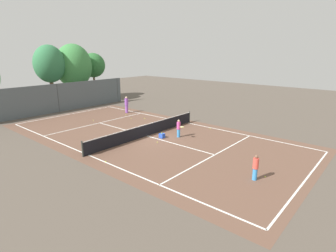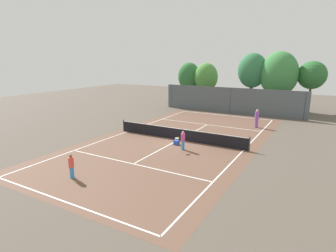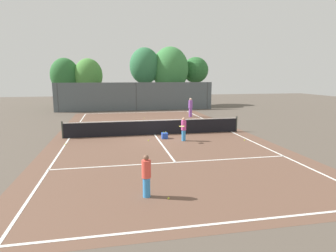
% 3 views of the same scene
% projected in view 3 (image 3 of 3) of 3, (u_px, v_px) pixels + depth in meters
% --- Properties ---
extents(ground_plane, '(80.00, 80.00, 0.00)m').
position_uv_depth(ground_plane, '(155.00, 135.00, 19.25)').
color(ground_plane, brown).
extents(court_surface, '(13.00, 25.00, 0.01)m').
position_uv_depth(court_surface, '(155.00, 135.00, 19.25)').
color(court_surface, brown).
rests_on(court_surface, ground_plane).
extents(tennis_net, '(11.90, 0.10, 1.10)m').
position_uv_depth(tennis_net, '(155.00, 127.00, 19.16)').
color(tennis_net, '#333833').
rests_on(tennis_net, ground_plane).
extents(perimeter_fence, '(18.00, 0.12, 3.20)m').
position_uv_depth(perimeter_fence, '(136.00, 97.00, 32.50)').
color(perimeter_fence, '#515B60').
rests_on(perimeter_fence, ground_plane).
extents(tree_0, '(3.54, 3.24, 6.12)m').
position_uv_depth(tree_0, '(88.00, 76.00, 36.22)').
color(tree_0, brown).
rests_on(tree_0, ground_plane).
extents(tree_1, '(3.49, 3.49, 6.46)m').
position_uv_depth(tree_1, '(195.00, 70.00, 38.79)').
color(tree_1, brown).
rests_on(tree_1, ground_plane).
extents(tree_2, '(3.81, 3.49, 7.47)m').
position_uv_depth(tree_2, '(145.00, 66.00, 36.19)').
color(tree_2, brown).
rests_on(tree_2, ground_plane).
extents(tree_3, '(4.75, 4.67, 7.65)m').
position_uv_depth(tree_3, '(170.00, 69.00, 37.06)').
color(tree_3, brown).
rests_on(tree_3, ground_plane).
extents(tree_4, '(3.52, 2.97, 6.16)m').
position_uv_depth(tree_4, '(65.00, 75.00, 35.79)').
color(tree_4, brown).
rests_on(tree_4, ground_plane).
extents(player_0, '(0.39, 0.39, 1.83)m').
position_uv_depth(player_0, '(190.00, 107.00, 27.51)').
color(player_0, purple).
rests_on(player_0, ground_plane).
extents(player_1, '(0.62, 0.87, 1.44)m').
position_uv_depth(player_1, '(184.00, 129.00, 17.31)').
color(player_1, '#388CD8').
rests_on(player_1, ground_plane).
extents(player_2, '(0.30, 0.30, 1.42)m').
position_uv_depth(player_2, '(146.00, 176.00, 9.24)').
color(player_2, '#388CD8').
rests_on(player_2, ground_plane).
extents(ball_crate, '(0.36, 0.39, 0.43)m').
position_uv_depth(ball_crate, '(165.00, 136.00, 18.08)').
color(ball_crate, blue).
rests_on(ball_crate, ground_plane).
extents(tennis_ball_0, '(0.07, 0.07, 0.07)m').
position_uv_depth(tennis_ball_0, '(181.00, 121.00, 25.05)').
color(tennis_ball_0, '#CCE533').
rests_on(tennis_ball_0, ground_plane).
extents(tennis_ball_1, '(0.07, 0.07, 0.07)m').
position_uv_depth(tennis_ball_1, '(168.00, 127.00, 21.84)').
color(tennis_ball_1, '#CCE533').
rests_on(tennis_ball_1, ground_plane).
extents(tennis_ball_2, '(0.07, 0.07, 0.07)m').
position_uv_depth(tennis_ball_2, '(194.00, 122.00, 24.14)').
color(tennis_ball_2, '#CCE533').
rests_on(tennis_ball_2, ground_plane).
extents(tennis_ball_3, '(0.07, 0.07, 0.07)m').
position_uv_depth(tennis_ball_3, '(148.00, 140.00, 17.40)').
color(tennis_ball_3, '#CCE533').
rests_on(tennis_ball_3, ground_plane).
extents(tennis_ball_4, '(0.07, 0.07, 0.07)m').
position_uv_depth(tennis_ball_4, '(65.00, 144.00, 16.42)').
color(tennis_ball_4, '#CCE533').
rests_on(tennis_ball_4, ground_plane).
extents(tennis_ball_5, '(0.07, 0.07, 0.07)m').
position_uv_depth(tennis_ball_5, '(144.00, 118.00, 26.68)').
color(tennis_ball_5, '#CCE533').
rests_on(tennis_ball_5, ground_plane).
extents(tennis_ball_6, '(0.07, 0.07, 0.07)m').
position_uv_depth(tennis_ball_6, '(184.00, 118.00, 26.78)').
color(tennis_ball_6, '#CCE533').
rests_on(tennis_ball_6, ground_plane).
extents(tennis_ball_7, '(0.07, 0.07, 0.07)m').
position_uv_depth(tennis_ball_7, '(244.00, 140.00, 17.47)').
color(tennis_ball_7, '#CCE533').
rests_on(tennis_ball_7, ground_plane).
extents(tennis_ball_8, '(0.07, 0.07, 0.07)m').
position_uv_depth(tennis_ball_8, '(169.00, 198.00, 9.17)').
color(tennis_ball_8, '#CCE533').
rests_on(tennis_ball_8, ground_plane).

